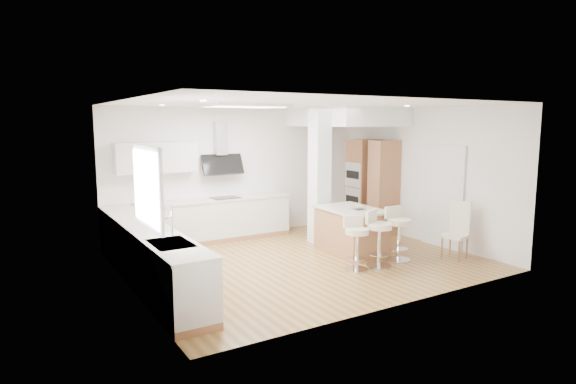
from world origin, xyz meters
TOP-DOWN VIEW (x-y plane):
  - ground at (0.00, 0.00)m, footprint 6.00×6.00m
  - ceiling at (0.00, 0.00)m, footprint 6.00×5.00m
  - wall_back at (0.00, 2.50)m, footprint 6.00×0.04m
  - wall_left at (-3.00, 0.00)m, footprint 0.04×5.00m
  - wall_right at (3.00, 0.00)m, footprint 0.04×5.00m
  - skylight at (-0.79, 0.60)m, footprint 4.10×2.10m
  - window_left at (-2.96, -0.90)m, footprint 0.06×1.28m
  - doorway_right at (2.97, -0.60)m, footprint 0.05×1.00m
  - counter_left at (-2.70, 0.23)m, footprint 0.63×4.50m
  - counter_back at (-0.91, 2.22)m, footprint 3.62×0.63m
  - pillar at (1.05, 0.95)m, footprint 0.35×0.35m
  - soffit at (2.10, 1.40)m, footprint 1.78×2.20m
  - oven_column at (2.68, 1.23)m, footprint 0.63×1.21m
  - peninsula at (1.15, 0.01)m, footprint 1.00×1.45m
  - bar_stool_a at (0.49, -0.95)m, footprint 0.49×0.49m
  - bar_stool_b at (0.94, -0.99)m, footprint 0.58×0.58m
  - bar_stool_c at (1.50, -0.89)m, footprint 0.44×0.44m
  - dining_chair at (2.57, -1.32)m, footprint 0.50×0.50m

SIDE VIEW (x-z plane):
  - ground at x=0.00m, z-range 0.00..0.00m
  - ceiling at x=0.00m, z-range -0.01..0.01m
  - peninsula at x=1.15m, z-range -0.03..0.89m
  - counter_left at x=-2.70m, z-range -0.22..1.13m
  - bar_stool_a at x=0.49m, z-range 0.06..0.97m
  - bar_stool_c at x=1.50m, z-range 0.06..1.04m
  - bar_stool_b at x=0.94m, z-range 0.06..1.04m
  - dining_chair at x=2.57m, z-range 0.04..1.09m
  - counter_back at x=-0.91m, z-range -0.55..1.95m
  - doorway_right at x=2.97m, z-range -0.05..2.05m
  - oven_column at x=2.68m, z-range 0.00..2.10m
  - wall_back at x=0.00m, z-range 0.00..2.80m
  - wall_left at x=-3.00m, z-range 0.00..2.80m
  - wall_right at x=3.00m, z-range 0.00..2.80m
  - pillar at x=1.05m, z-range 0.00..2.80m
  - window_left at x=-2.96m, z-range 1.16..2.23m
  - soffit at x=2.10m, z-range 2.40..2.80m
  - skylight at x=-0.79m, z-range 2.74..2.80m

